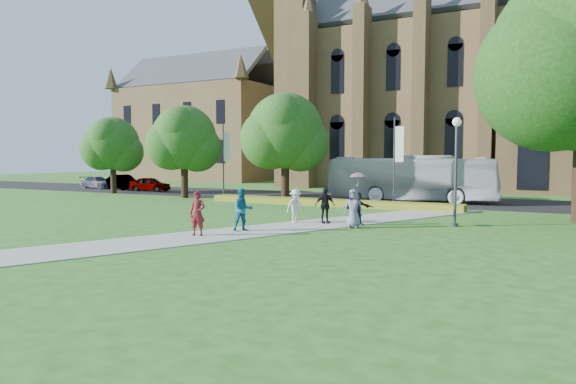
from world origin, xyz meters
The scene contains 23 objects.
ground centered at (0.00, 0.00, 0.00)m, with size 160.00×160.00×0.00m, color #2A5A1B.
road centered at (0.00, 20.00, 0.01)m, with size 160.00×10.00×0.02m, color black.
footpath centered at (0.00, 1.00, 0.02)m, with size 3.20×30.00×0.04m, color #B2B2A8.
flower_hedge centered at (-2.00, 13.20, 0.23)m, with size 18.00×1.40×0.45m, color gold.
cathedral centered at (10.00, 39.73, 12.98)m, with size 52.60×18.25×28.00m.
building_west centered at (-34.00, 42.00, 9.21)m, with size 22.00×14.00×18.30m.
streetlamp centered at (7.50, 6.50, 3.30)m, with size 0.44×0.44×5.24m.
street_tree_0 centered at (-15.00, 14.00, 4.87)m, with size 5.20×5.20×7.50m.
street_tree_1 centered at (-6.00, 14.50, 5.22)m, with size 5.60×5.60×8.05m.
street_tree_2 centered at (-24.00, 15.00, 4.53)m, with size 4.80×4.80×6.95m.
banner_pole_0 centered at (2.11, 15.20, 3.39)m, with size 0.70×0.10×6.00m.
banner_pole_1 centered at (-11.89, 15.20, 3.39)m, with size 0.70×0.10×6.00m.
tour_coach centered at (2.31, 18.84, 1.74)m, with size 2.89×12.34×3.44m, color white.
car_0 centered at (-22.94, 18.62, 0.70)m, with size 1.61×4.01×1.37m, color gray.
car_1 centered at (-27.02, 19.14, 0.77)m, with size 1.59×4.55×1.50m, color gray.
car_2 centered at (-31.00, 19.50, 0.64)m, with size 1.73×4.26×1.24m, color gray.
pedestrian_0 centered at (-1.61, -1.74, 0.98)m, with size 0.68×0.45×1.88m, color maroon.
pedestrian_1 centered at (-0.62, 0.24, 0.99)m, with size 0.92×0.72×1.90m, color #1A6182.
pedestrian_2 centered at (0.13, 4.02, 0.88)m, with size 1.08×0.62×1.68m, color silver.
pedestrian_3 centered at (1.56, 4.43, 0.94)m, with size 1.05×0.44×1.80m, color black.
pedestrian_4 centered at (3.35, 3.69, 0.94)m, with size 0.88×0.58×1.81m, color slate.
pedestrian_5 centered at (3.20, 4.66, 0.85)m, with size 1.50×0.48×1.62m, color black.
parasol centered at (3.53, 3.79, 2.19)m, with size 0.77×0.77×0.68m, color #E6A2BD.
Camera 1 is at (11.72, -19.06, 3.39)m, focal length 32.00 mm.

